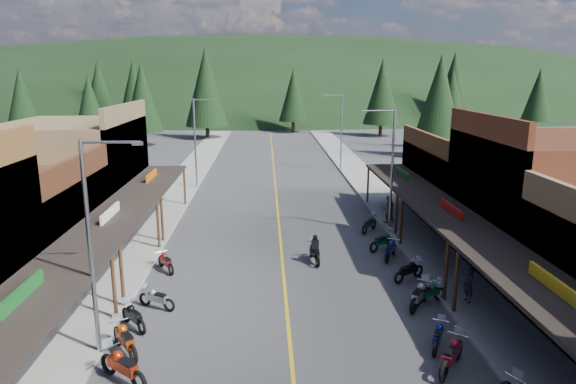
{
  "coord_description": "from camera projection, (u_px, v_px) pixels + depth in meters",
  "views": [
    {
      "loc": [
        -0.86,
        -23.48,
        10.19
      ],
      "look_at": [
        0.49,
        7.31,
        3.0
      ],
      "focal_mm": 32.0,
      "sensor_mm": 36.0,
      "label": 1
    }
  ],
  "objects": [
    {
      "name": "sidewalk_west",
      "position": [
        175.0,
        193.0,
        44.27
      ],
      "size": [
        3.4,
        94.0,
        0.15
      ],
      "primitive_type": "cube",
      "color": "gray",
      "rests_on": "ground"
    },
    {
      "name": "bike_east_4",
      "position": [
        452.0,
        353.0,
        17.87
      ],
      "size": [
        1.98,
        2.28,
        1.3
      ],
      "primitive_type": null,
      "rotation": [
        0.0,
        0.0,
        -0.64
      ],
      "color": "maroon",
      "rests_on": "ground"
    },
    {
      "name": "pine_4",
      "position": [
        382.0,
        91.0,
        82.7
      ],
      "size": [
        5.88,
        5.88,
        12.5
      ],
      "color": "black",
      "rests_on": "ground"
    },
    {
      "name": "streetlight_0",
      "position": [
        94.0,
        239.0,
        18.05
      ],
      "size": [
        2.16,
        0.18,
        8.0
      ],
      "color": "gray",
      "rests_on": "ground"
    },
    {
      "name": "bike_east_8",
      "position": [
        409.0,
        270.0,
        25.64
      ],
      "size": [
        2.03,
        1.64,
        1.14
      ],
      "primitive_type": null,
      "rotation": [
        0.0,
        0.0,
        -1.0
      ],
      "color": "black",
      "rests_on": "ground"
    },
    {
      "name": "bike_east_5",
      "position": [
        438.0,
        335.0,
        19.33
      ],
      "size": [
        1.42,
        1.97,
        1.08
      ],
      "primitive_type": null,
      "rotation": [
        0.0,
        0.0,
        -0.47
      ],
      "color": "navy",
      "rests_on": "ground"
    },
    {
      "name": "pine_1",
      "position": [
        134.0,
        90.0,
        90.63
      ],
      "size": [
        5.88,
        5.88,
        12.5
      ],
      "color": "black",
      "rests_on": "ground"
    },
    {
      "name": "bike_east_11",
      "position": [
        369.0,
        223.0,
        33.53
      ],
      "size": [
        1.74,
        2.09,
        1.18
      ],
      "primitive_type": null,
      "rotation": [
        0.0,
        0.0,
        -0.6
      ],
      "color": "#0B381B",
      "rests_on": "ground"
    },
    {
      "name": "shop_west_2",
      "position": [
        9.0,
        229.0,
        25.69
      ],
      "size": [
        10.9,
        9.0,
        6.2
      ],
      "color": "#3F2111",
      "rests_on": "ground"
    },
    {
      "name": "bike_west_7",
      "position": [
        157.0,
        297.0,
        22.57
      ],
      "size": [
        1.96,
        1.44,
        1.08
      ],
      "primitive_type": null,
      "rotation": [
        0.0,
        0.0,
        1.08
      ],
      "color": "gray",
      "rests_on": "ground"
    },
    {
      "name": "ridge_hill",
      "position": [
        268.0,
        107.0,
        156.54
      ],
      "size": [
        310.0,
        140.0,
        60.0
      ],
      "primitive_type": "ellipsoid",
      "color": "black",
      "rests_on": "ground"
    },
    {
      "name": "pine_8",
      "position": [
        90.0,
        108.0,
        61.82
      ],
      "size": [
        4.48,
        4.48,
        10.0
      ],
      "color": "black",
      "rests_on": "ground"
    },
    {
      "name": "pine_0",
      "position": [
        22.0,
        96.0,
        82.34
      ],
      "size": [
        5.04,
        5.04,
        11.0
      ],
      "color": "black",
      "rests_on": "ground"
    },
    {
      "name": "centerline",
      "position": [
        276.0,
        192.0,
        44.66
      ],
      "size": [
        0.15,
        90.0,
        0.01
      ],
      "primitive_type": "cube",
      "color": "gold",
      "rests_on": "ground"
    },
    {
      "name": "streetlight_2",
      "position": [
        390.0,
        166.0,
        32.27
      ],
      "size": [
        2.16,
        0.18,
        8.0
      ],
      "color": "gray",
      "rests_on": "ground"
    },
    {
      "name": "bike_east_7",
      "position": [
        429.0,
        292.0,
        23.03
      ],
      "size": [
        2.07,
        1.46,
        1.13
      ],
      "primitive_type": null,
      "rotation": [
        0.0,
        0.0,
        -1.11
      ],
      "color": "#0D442B",
      "rests_on": "ground"
    },
    {
      "name": "pine_11",
      "position": [
        439.0,
        98.0,
        61.39
      ],
      "size": [
        5.82,
        5.82,
        12.4
      ],
      "color": "black",
      "rests_on": "ground"
    },
    {
      "name": "pine_3",
      "position": [
        293.0,
        95.0,
        88.11
      ],
      "size": [
        5.04,
        5.04,
        11.0
      ],
      "color": "black",
      "rests_on": "ground"
    },
    {
      "name": "bike_west_8",
      "position": [
        166.0,
        261.0,
        26.87
      ],
      "size": [
        1.58,
        2.0,
        1.12
      ],
      "primitive_type": null,
      "rotation": [
        0.0,
        0.0,
        0.55
      ],
      "color": "maroon",
      "rests_on": "ground"
    },
    {
      "name": "streetlight_3",
      "position": [
        340.0,
        129.0,
        53.67
      ],
      "size": [
        2.16,
        0.18,
        8.0
      ],
      "color": "gray",
      "rests_on": "ground"
    },
    {
      "name": "pine_5",
      "position": [
        453.0,
        85.0,
        94.88
      ],
      "size": [
        6.72,
        6.72,
        14.0
      ],
      "color": "black",
      "rests_on": "ground"
    },
    {
      "name": "pine_7",
      "position": [
        99.0,
        89.0,
        96.13
      ],
      "size": [
        5.88,
        5.88,
        12.5
      ],
      "color": "black",
      "rests_on": "ground"
    },
    {
      "name": "pedestrian_east_b",
      "position": [
        388.0,
        209.0,
        35.01
      ],
      "size": [
        0.94,
        0.55,
        1.9
      ],
      "primitive_type": "imported",
      "rotation": [
        0.0,
        0.0,
        3.12
      ],
      "color": "brown",
      "rests_on": "sidewalk_east"
    },
    {
      "name": "pine_9",
      "position": [
        451.0,
        102.0,
        68.56
      ],
      "size": [
        4.93,
        4.93,
        10.8
      ],
      "color": "black",
      "rests_on": "ground"
    },
    {
      "name": "streetlight_1",
      "position": [
        197.0,
        139.0,
        45.29
      ],
      "size": [
        2.16,
        0.18,
        8.0
      ],
      "color": "gray",
      "rests_on": "ground"
    },
    {
      "name": "rider_on_bike",
      "position": [
        315.0,
        251.0,
        28.12
      ],
      "size": [
        0.98,
        2.23,
        1.64
      ],
      "rotation": [
        0.0,
        0.0,
        0.12
      ],
      "color": "black",
      "rests_on": "ground"
    },
    {
      "name": "bike_east_6",
      "position": [
        419.0,
        294.0,
        22.7
      ],
      "size": [
        1.86,
        2.25,
        1.27
      ],
      "primitive_type": null,
      "rotation": [
        0.0,
        0.0,
        -0.6
      ],
      "color": "#949398",
      "rests_on": "ground"
    },
    {
      "name": "ground",
      "position": [
        284.0,
        285.0,
        25.2
      ],
      "size": [
        220.0,
        220.0,
        0.0
      ],
      "primitive_type": "plane",
      "color": "#38383A",
      "rests_on": "ground"
    },
    {
      "name": "pine_10",
      "position": [
        142.0,
        98.0,
        71.54
      ],
      "size": [
        5.38,
        5.38,
        11.6
      ],
      "color": "black",
      "rests_on": "ground"
    },
    {
      "name": "bike_east_10",
      "position": [
        383.0,
        240.0,
        30.05
      ],
      "size": [
        2.1,
        1.79,
        1.19
      ],
      "primitive_type": null,
      "rotation": [
        0.0,
        0.0,
        -0.94
      ],
      "color": "#0D422C",
      "rests_on": "ground"
    },
    {
      "name": "bike_west_6",
      "position": [
        133.0,
        316.0,
        20.84
      ],
      "size": [
        1.75,
        1.94,
        1.12
      ],
      "primitive_type": null,
      "rotation": [
        0.0,
        0.0,
        0.69
      ],
      "color": "black",
      "rests_on": "ground"
    },
    {
      "name": "bike_east_9",
      "position": [
        391.0,
        249.0,
        28.56
      ],
      "size": [
        1.6,
        2.23,
        1.22
      ],
      "primitive_type": null,
      "rotation": [
        0.0,
        0.0,
        -0.47
      ],
      "color": "navy",
      "rests_on": "ground"
    },
    {
      "name": "shop_west_3",
      "position": [
        76.0,
        173.0,
        34.81
      ],
      "size": [
        10.9,
        10.2,
        8.2
      ],
      "color": "brown",
      "rests_on": "ground"
    },
    {
      "name": "bike_west_5",
      "position": [
        125.0,
        338.0,
        18.88
      ],
      "size": [
        1.9,
        2.32,
        1.3
      ],
      "primitive_type": null,
      "rotation": [
        0.0,
        0.0,
        0.59
      ],
      "color": "#B1400C",
      "rests_on": "ground"
    },
    {
      "name": "pine_2",
      "position": [
        206.0,
        87.0,
        79.39
      ],
      "size": [
        6.72,
        6.72,
        14.0
      ],
      "color": "black",
      "rests_on": "ground"
    },
    {
      "name": "pine_6",
      "position": [
        538.0,
        95.0,
        87.96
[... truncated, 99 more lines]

